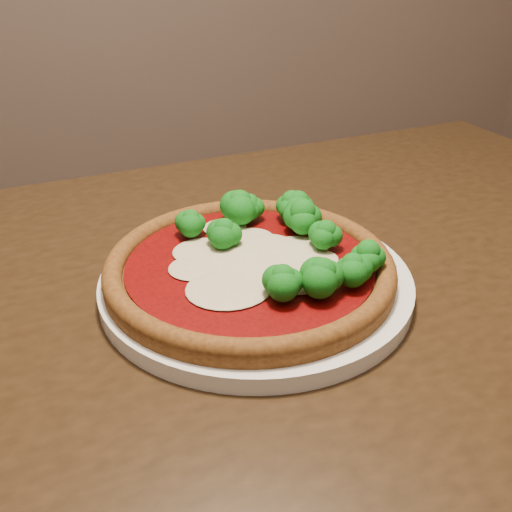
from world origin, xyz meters
name	(u,v)px	position (x,y,z in m)	size (l,w,h in m)	color
dining_table	(243,353)	(0.08, 0.21, 0.66)	(1.39, 0.92, 0.75)	black
plate	(256,281)	(0.09, 0.20, 0.76)	(0.33, 0.33, 0.02)	silver
pizza	(257,258)	(0.09, 0.21, 0.78)	(0.31, 0.31, 0.06)	brown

